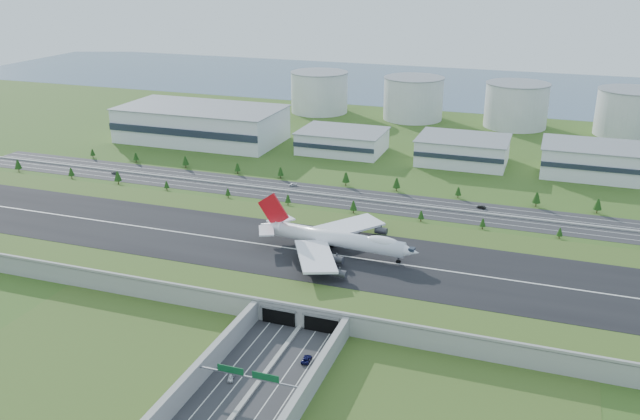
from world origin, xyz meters
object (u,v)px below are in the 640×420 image
(boeing_747, at_px, (336,239))
(car_5, at_px, (481,207))
(car_4, at_px, (115,173))
(car_0, at_px, (231,377))
(car_2, at_px, (306,359))
(fuel_tank_a, at_px, (319,92))
(car_7, at_px, (293,184))

(boeing_747, distance_m, car_5, 113.52)
(boeing_747, distance_m, car_4, 198.08)
(car_4, bearing_deg, car_0, -133.68)
(car_0, bearing_deg, car_2, 23.79)
(car_4, xyz_separation_m, car_5, (229.35, 13.63, 0.01))
(fuel_tank_a, height_order, car_4, fuel_tank_a)
(car_5, bearing_deg, boeing_747, -11.59)
(car_4, bearing_deg, car_2, -127.48)
(car_0, bearing_deg, car_4, 114.50)
(car_0, relative_size, car_5, 0.94)
(fuel_tank_a, bearing_deg, car_5, -50.83)
(car_5, distance_m, car_7, 113.24)
(car_2, distance_m, car_4, 249.41)
(boeing_747, bearing_deg, car_2, -74.89)
(boeing_747, relative_size, car_2, 12.83)
(fuel_tank_a, height_order, boeing_747, fuel_tank_a)
(fuel_tank_a, distance_m, car_7, 212.38)
(car_0, bearing_deg, car_5, 53.91)
(boeing_747, bearing_deg, fuel_tank_a, 115.51)
(car_4, bearing_deg, boeing_747, -113.50)
(fuel_tank_a, distance_m, car_0, 414.34)
(car_2, height_order, car_5, car_2)
(car_4, bearing_deg, fuel_tank_a, -12.98)
(car_0, distance_m, car_4, 247.61)
(car_5, bearing_deg, car_2, 3.33)
(boeing_747, xyz_separation_m, car_0, (-6.11, -92.04, -13.74))
(car_2, bearing_deg, car_0, 39.06)
(fuel_tank_a, height_order, car_5, fuel_tank_a)
(car_0, height_order, car_5, car_5)
(car_7, bearing_deg, boeing_747, 7.69)
(car_2, xyz_separation_m, car_7, (-75.09, 176.12, -0.08))
(boeing_747, bearing_deg, car_5, 67.39)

